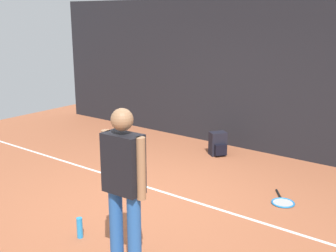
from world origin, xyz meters
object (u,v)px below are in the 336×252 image
at_px(tennis_player, 124,181).
at_px(tennis_ball_near_player, 139,142).
at_px(tennis_racket, 283,202).
at_px(backpack, 218,144).
at_px(water_bottle, 80,228).

relative_size(tennis_player, tennis_ball_near_player, 25.76).
relative_size(tennis_racket, backpack, 1.37).
height_order(tennis_racket, backpack, backpack).
distance_m(tennis_player, water_bottle, 1.20).
height_order(backpack, water_bottle, backpack).
bearing_deg(tennis_racket, backpack, -159.76).
bearing_deg(tennis_racket, tennis_player, -49.96).
xyz_separation_m(backpack, water_bottle, (0.28, -3.62, -0.08)).
relative_size(tennis_ball_near_player, water_bottle, 0.26).
bearing_deg(tennis_ball_near_player, tennis_racket, -14.89).
height_order(tennis_player, water_bottle, tennis_player).
bearing_deg(water_bottle, tennis_ball_near_player, 120.67).
height_order(tennis_racket, tennis_ball_near_player, tennis_ball_near_player).
bearing_deg(backpack, tennis_ball_near_player, 137.52).
xyz_separation_m(tennis_racket, tennis_ball_near_player, (-3.47, 0.92, 0.02)).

